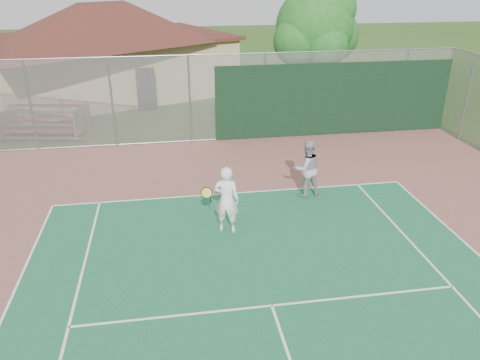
{
  "coord_description": "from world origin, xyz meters",
  "views": [
    {
      "loc": [
        -1.9,
        -1.26,
        6.47
      ],
      "look_at": [
        -0.1,
        10.03,
        1.31
      ],
      "focal_mm": 35.0,
      "sensor_mm": 36.0,
      "label": 1
    }
  ],
  "objects_px": {
    "clubhouse": "(108,40)",
    "player_white_front": "(226,200)",
    "bleachers": "(45,121)",
    "tree": "(317,30)",
    "player_grey_back": "(307,169)"
  },
  "relations": [
    {
      "from": "clubhouse",
      "to": "bleachers",
      "type": "height_order",
      "value": "clubhouse"
    },
    {
      "from": "tree",
      "to": "clubhouse",
      "type": "bearing_deg",
      "value": 150.73
    },
    {
      "from": "clubhouse",
      "to": "player_white_front",
      "type": "distance_m",
      "value": 17.2
    },
    {
      "from": "player_white_front",
      "to": "clubhouse",
      "type": "bearing_deg",
      "value": -56.14
    },
    {
      "from": "bleachers",
      "to": "player_grey_back",
      "type": "distance_m",
      "value": 11.78
    },
    {
      "from": "bleachers",
      "to": "player_white_front",
      "type": "bearing_deg",
      "value": -44.1
    },
    {
      "from": "tree",
      "to": "player_grey_back",
      "type": "xyz_separation_m",
      "value": [
        -2.98,
        -9.07,
        -3.03
      ]
    },
    {
      "from": "bleachers",
      "to": "player_white_front",
      "type": "height_order",
      "value": "player_white_front"
    },
    {
      "from": "bleachers",
      "to": "player_white_front",
      "type": "xyz_separation_m",
      "value": [
        6.5,
        -9.13,
        0.31
      ]
    },
    {
      "from": "clubhouse",
      "to": "player_white_front",
      "type": "relative_size",
      "value": 8.43
    },
    {
      "from": "clubhouse",
      "to": "player_grey_back",
      "type": "height_order",
      "value": "clubhouse"
    },
    {
      "from": "bleachers",
      "to": "player_white_front",
      "type": "distance_m",
      "value": 11.21
    },
    {
      "from": "tree",
      "to": "player_white_front",
      "type": "height_order",
      "value": "tree"
    },
    {
      "from": "clubhouse",
      "to": "tree",
      "type": "xyz_separation_m",
      "value": [
        10.07,
        -5.65,
        1.0
      ]
    },
    {
      "from": "bleachers",
      "to": "player_white_front",
      "type": "relative_size",
      "value": 1.85
    }
  ]
}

